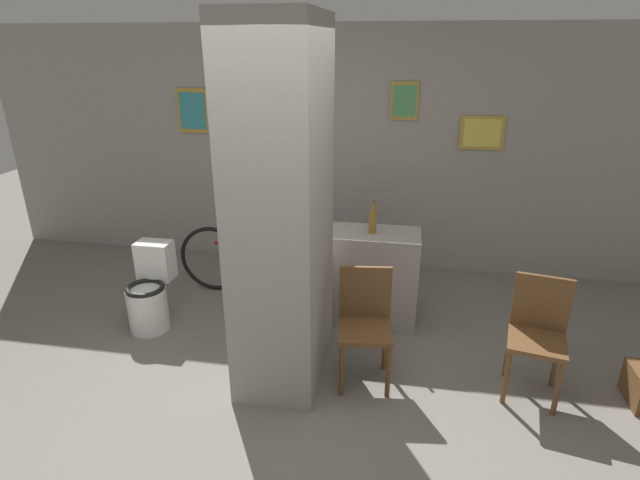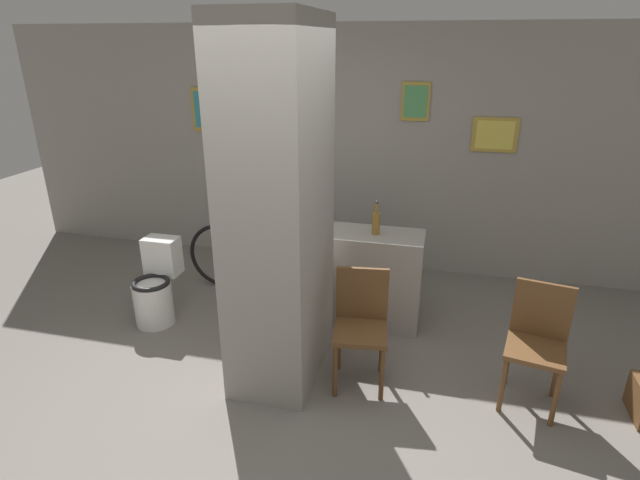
# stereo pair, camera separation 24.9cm
# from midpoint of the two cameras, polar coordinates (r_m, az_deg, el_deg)

# --- Properties ---
(ground_plane) EXTENTS (14.00, 14.00, 0.00)m
(ground_plane) POSITION_cam_midpoint_polar(r_m,az_deg,el_deg) (3.74, -3.39, -18.60)
(ground_plane) COLOR slate
(wall_back) EXTENTS (8.00, 0.09, 2.60)m
(wall_back) POSITION_cam_midpoint_polar(r_m,az_deg,el_deg) (5.52, 4.44, 10.09)
(wall_back) COLOR gray
(wall_back) RESTS_ON ground_plane
(pillar_center) EXTENTS (0.61, 0.97, 2.60)m
(pillar_center) POSITION_cam_midpoint_polar(r_m,az_deg,el_deg) (3.52, -2.72, 3.21)
(pillar_center) COLOR gray
(pillar_center) RESTS_ON ground_plane
(counter_shelf) EXTENTS (1.39, 0.44, 0.86)m
(counter_shelf) POSITION_cam_midpoint_polar(r_m,az_deg,el_deg) (4.57, 4.31, -4.02)
(counter_shelf) COLOR gray
(counter_shelf) RESTS_ON ground_plane
(toilet) EXTENTS (0.35, 0.51, 0.75)m
(toilet) POSITION_cam_midpoint_polar(r_m,az_deg,el_deg) (4.77, -16.81, -5.28)
(toilet) COLOR white
(toilet) RESTS_ON ground_plane
(chair_near_pillar) EXTENTS (0.43, 0.43, 0.88)m
(chair_near_pillar) POSITION_cam_midpoint_polar(r_m,az_deg,el_deg) (3.74, 6.61, -9.31)
(chair_near_pillar) COLOR brown
(chair_near_pillar) RESTS_ON ground_plane
(chair_by_doorway) EXTENTS (0.46, 0.46, 0.88)m
(chair_by_doorway) POSITION_cam_midpoint_polar(r_m,az_deg,el_deg) (3.88, 25.31, -10.27)
(chair_by_doorway) COLOR brown
(chair_by_doorway) RESTS_ON ground_plane
(bicycle) EXTENTS (1.64, 0.42, 0.75)m
(bicycle) POSITION_cam_midpoint_polar(r_m,az_deg,el_deg) (5.07, -4.99, -2.23)
(bicycle) COLOR black
(bicycle) RESTS_ON ground_plane
(bottle_tall) EXTENTS (0.07, 0.07, 0.30)m
(bottle_tall) POSITION_cam_midpoint_polar(r_m,az_deg,el_deg) (4.32, 8.07, 2.02)
(bottle_tall) COLOR olive
(bottle_tall) RESTS_ON counter_shelf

